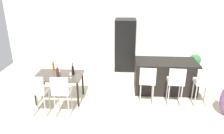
{
  "coord_description": "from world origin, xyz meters",
  "views": [
    {
      "loc": [
        -0.55,
        -5.09,
        3.04
      ],
      "look_at": [
        -0.88,
        0.44,
        0.85
      ],
      "focal_mm": 34.75,
      "sensor_mm": 36.0,
      "label": 1
    }
  ],
  "objects_px": {
    "dining_chair_far": "(61,90)",
    "wine_bottle_end": "(53,67)",
    "bar_chair_left": "(147,80)",
    "bar_chair_middle": "(176,80)",
    "potted_plant": "(195,61)",
    "bar_chair_right": "(203,81)",
    "kitchen_island": "(165,76)",
    "dining_chair_near": "(38,89)",
    "wine_bottle_far": "(73,70)",
    "dining_table": "(59,77)",
    "wine_bottle_inner": "(58,73)",
    "wine_glass_left": "(71,73)",
    "wine_glass_middle": "(59,70)",
    "refrigerator": "(125,45)"
  },
  "relations": [
    {
      "from": "bar_chair_right",
      "to": "dining_table",
      "type": "distance_m",
      "value": 3.74
    },
    {
      "from": "bar_chair_middle",
      "to": "potted_plant",
      "type": "distance_m",
      "value": 2.76
    },
    {
      "from": "bar_chair_right",
      "to": "bar_chair_left",
      "type": "bearing_deg",
      "value": 180.0
    },
    {
      "from": "bar_chair_left",
      "to": "dining_table",
      "type": "bearing_deg",
      "value": 177.8
    },
    {
      "from": "wine_glass_left",
      "to": "potted_plant",
      "type": "xyz_separation_m",
      "value": [
        3.92,
        2.53,
        -0.5
      ]
    },
    {
      "from": "bar_chair_right",
      "to": "wine_glass_left",
      "type": "height_order",
      "value": "bar_chair_right"
    },
    {
      "from": "wine_glass_middle",
      "to": "refrigerator",
      "type": "distance_m",
      "value": 2.92
    },
    {
      "from": "wine_bottle_far",
      "to": "bar_chair_middle",
      "type": "bearing_deg",
      "value": -2.25
    },
    {
      "from": "bar_chair_middle",
      "to": "dining_chair_near",
      "type": "bearing_deg",
      "value": -168.63
    },
    {
      "from": "bar_chair_left",
      "to": "dining_chair_far",
      "type": "height_order",
      "value": "same"
    },
    {
      "from": "dining_chair_far",
      "to": "wine_bottle_end",
      "type": "distance_m",
      "value": 1.15
    },
    {
      "from": "dining_chair_far",
      "to": "potted_plant",
      "type": "relative_size",
      "value": 1.72
    },
    {
      "from": "kitchen_island",
      "to": "wine_glass_middle",
      "type": "relative_size",
      "value": 10.07
    },
    {
      "from": "wine_glass_middle",
      "to": "wine_bottle_end",
      "type": "bearing_deg",
      "value": 132.33
    },
    {
      "from": "kitchen_island",
      "to": "wine_bottle_inner",
      "type": "xyz_separation_m",
      "value": [
        -2.9,
        -0.9,
        0.41
      ]
    },
    {
      "from": "wine_glass_left",
      "to": "potted_plant",
      "type": "relative_size",
      "value": 0.28
    },
    {
      "from": "dining_chair_near",
      "to": "bar_chair_right",
      "type": "bearing_deg",
      "value": 9.47
    },
    {
      "from": "bar_chair_right",
      "to": "dining_chair_near",
      "type": "height_order",
      "value": "same"
    },
    {
      "from": "wine_glass_left",
      "to": "refrigerator",
      "type": "bearing_deg",
      "value": 61.43
    },
    {
      "from": "wine_bottle_end",
      "to": "kitchen_island",
      "type": "bearing_deg",
      "value": 8.35
    },
    {
      "from": "wine_bottle_far",
      "to": "wine_glass_left",
      "type": "bearing_deg",
      "value": -96.59
    },
    {
      "from": "dining_table",
      "to": "refrigerator",
      "type": "bearing_deg",
      "value": 53.61
    },
    {
      "from": "dining_chair_far",
      "to": "wine_bottle_far",
      "type": "distance_m",
      "value": 0.8
    },
    {
      "from": "bar_chair_right",
      "to": "dining_table",
      "type": "relative_size",
      "value": 0.85
    },
    {
      "from": "wine_bottle_inner",
      "to": "bar_chair_middle",
      "type": "bearing_deg",
      "value": 1.45
    },
    {
      "from": "dining_chair_near",
      "to": "wine_bottle_inner",
      "type": "relative_size",
      "value": 3.22
    },
    {
      "from": "bar_chair_middle",
      "to": "wine_glass_left",
      "type": "xyz_separation_m",
      "value": [
        -2.69,
        -0.08,
        0.17
      ]
    },
    {
      "from": "bar_chair_middle",
      "to": "potted_plant",
      "type": "relative_size",
      "value": 1.72
    },
    {
      "from": "dining_table",
      "to": "wine_bottle_far",
      "type": "bearing_deg",
      "value": 2.25
    },
    {
      "from": "kitchen_island",
      "to": "wine_bottle_inner",
      "type": "height_order",
      "value": "wine_bottle_inner"
    },
    {
      "from": "dining_chair_far",
      "to": "wine_glass_middle",
      "type": "xyz_separation_m",
      "value": [
        -0.28,
        0.79,
        0.17
      ]
    },
    {
      "from": "wine_bottle_inner",
      "to": "dining_table",
      "type": "bearing_deg",
      "value": 101.24
    },
    {
      "from": "wine_glass_middle",
      "to": "refrigerator",
      "type": "height_order",
      "value": "refrigerator"
    },
    {
      "from": "dining_table",
      "to": "wine_glass_left",
      "type": "xyz_separation_m",
      "value": [
        0.37,
        -0.17,
        0.2
      ]
    },
    {
      "from": "dining_chair_far",
      "to": "dining_table",
      "type": "bearing_deg",
      "value": 110.26
    },
    {
      "from": "bar_chair_middle",
      "to": "wine_bottle_end",
      "type": "height_order",
      "value": "bar_chair_middle"
    },
    {
      "from": "bar_chair_middle",
      "to": "dining_chair_near",
      "type": "distance_m",
      "value": 3.4
    },
    {
      "from": "wine_glass_left",
      "to": "bar_chair_middle",
      "type": "bearing_deg",
      "value": 1.65
    },
    {
      "from": "dining_chair_near",
      "to": "wine_glass_left",
      "type": "distance_m",
      "value": 0.89
    },
    {
      "from": "dining_chair_near",
      "to": "wine_bottle_far",
      "type": "relative_size",
      "value": 3.1
    },
    {
      "from": "wine_bottle_inner",
      "to": "wine_glass_left",
      "type": "relative_size",
      "value": 1.87
    },
    {
      "from": "dining_chair_far",
      "to": "wine_bottle_far",
      "type": "relative_size",
      "value": 3.1
    },
    {
      "from": "refrigerator",
      "to": "wine_glass_middle",
      "type": "bearing_deg",
      "value": -126.77
    },
    {
      "from": "dining_chair_near",
      "to": "wine_bottle_end",
      "type": "bearing_deg",
      "value": 86.32
    },
    {
      "from": "bar_chair_left",
      "to": "wine_bottle_inner",
      "type": "xyz_separation_m",
      "value": [
        -2.3,
        -0.08,
        0.17
      ]
    },
    {
      "from": "bar_chair_left",
      "to": "dining_table",
      "type": "relative_size",
      "value": 0.85
    },
    {
      "from": "dining_chair_near",
      "to": "wine_bottle_far",
      "type": "height_order",
      "value": "wine_bottle_far"
    },
    {
      "from": "dining_table",
      "to": "bar_chair_middle",
      "type": "bearing_deg",
      "value": -1.68
    },
    {
      "from": "wine_glass_left",
      "to": "dining_chair_far",
      "type": "bearing_deg",
      "value": -98.19
    },
    {
      "from": "dining_chair_near",
      "to": "wine_glass_left",
      "type": "xyz_separation_m",
      "value": [
        0.65,
        0.59,
        0.17
      ]
    }
  ]
}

